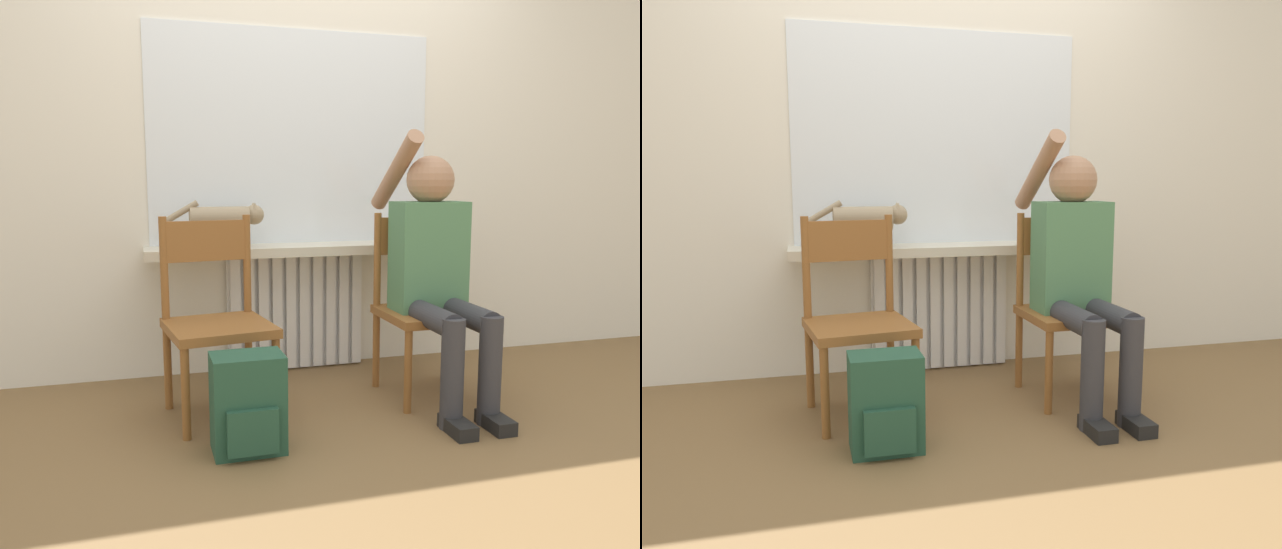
{
  "view_description": "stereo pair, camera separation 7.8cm",
  "coord_description": "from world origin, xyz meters",
  "views": [
    {
      "loc": [
        -0.83,
        -2.18,
        1.05
      ],
      "look_at": [
        0.0,
        0.67,
        0.6
      ],
      "focal_mm": 35.0,
      "sensor_mm": 36.0,
      "label": 1
    },
    {
      "loc": [
        -0.75,
        -2.2,
        1.05
      ],
      "look_at": [
        0.0,
        0.67,
        0.6
      ],
      "focal_mm": 35.0,
      "sensor_mm": 36.0,
      "label": 2
    }
  ],
  "objects": [
    {
      "name": "chair_left",
      "position": [
        -0.51,
        0.57,
        0.45
      ],
      "size": [
        0.5,
        0.5,
        0.89
      ],
      "rotation": [
        0.0,
        0.0,
        0.14
      ],
      "color": "brown",
      "rests_on": "ground_plane"
    },
    {
      "name": "window_glass",
      "position": [
        0.0,
        1.2,
        1.28
      ],
      "size": [
        1.56,
        0.01,
        1.14
      ],
      "color": "white",
      "rests_on": "windowsill"
    },
    {
      "name": "chair_right",
      "position": [
        0.51,
        0.57,
        0.45
      ],
      "size": [
        0.44,
        0.44,
        0.89
      ],
      "rotation": [
        0.0,
        0.0,
        0.01
      ],
      "color": "brown",
      "rests_on": "ground_plane"
    },
    {
      "name": "ground_plane",
      "position": [
        0.0,
        0.0,
        0.0
      ],
      "size": [
        12.0,
        12.0,
        0.0
      ],
      "primitive_type": "plane",
      "color": "brown"
    },
    {
      "name": "backpack",
      "position": [
        -0.45,
        0.12,
        0.19
      ],
      "size": [
        0.28,
        0.22,
        0.39
      ],
      "color": "#234C38",
      "rests_on": "ground_plane"
    },
    {
      "name": "wall_with_window",
      "position": [
        0.0,
        1.23,
        1.35
      ],
      "size": [
        7.0,
        0.06,
        2.7
      ],
      "color": "white",
      "rests_on": "ground_plane"
    },
    {
      "name": "cat",
      "position": [
        -0.41,
        1.01,
        0.86
      ],
      "size": [
        0.53,
        0.12,
        0.25
      ],
      "color": "#9E896B",
      "rests_on": "windowsill"
    },
    {
      "name": "windowsill",
      "position": [
        0.0,
        1.06,
        0.68
      ],
      "size": [
        1.62,
        0.28,
        0.05
      ],
      "color": "beige",
      "rests_on": "radiator"
    },
    {
      "name": "radiator",
      "position": [
        -0.0,
        1.15,
        0.33
      ],
      "size": [
        0.77,
        0.08,
        0.66
      ],
      "color": "white",
      "rests_on": "ground_plane"
    },
    {
      "name": "person",
      "position": [
        0.51,
        0.45,
        0.66
      ],
      "size": [
        0.36,
        0.98,
        1.28
      ],
      "color": "#333338",
      "rests_on": "ground_plane"
    }
  ]
}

